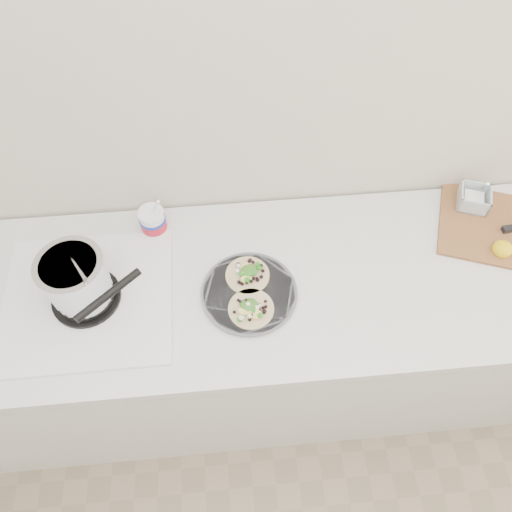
{
  "coord_description": "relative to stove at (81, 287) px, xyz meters",
  "views": [
    {
      "loc": [
        -0.02,
        0.61,
        2.24
      ],
      "look_at": [
        0.06,
        1.47,
        0.96
      ],
      "focal_mm": 35.0,
      "sensor_mm": 36.0,
      "label": 1
    }
  ],
  "objects": [
    {
      "name": "counter",
      "position": [
        0.46,
        0.03,
        -0.53
      ],
      "size": [
        2.44,
        0.66,
        0.9
      ],
      "color": "silver",
      "rests_on": "ground"
    },
    {
      "name": "stove",
      "position": [
        0.0,
        0.0,
        0.0
      ],
      "size": [
        0.51,
        0.47,
        0.25
      ],
      "rotation": [
        0.0,
        0.0,
        0.01
      ],
      "color": "silver",
      "rests_on": "counter"
    },
    {
      "name": "tub",
      "position": [
        0.2,
        0.25,
        -0.02
      ],
      "size": [
        0.09,
        0.09,
        0.2
      ],
      "rotation": [
        0.0,
        0.0,
        -0.02
      ],
      "color": "white",
      "rests_on": "counter"
    },
    {
      "name": "cutboard",
      "position": [
        1.38,
        0.15,
        -0.06
      ],
      "size": [
        0.54,
        0.46,
        0.07
      ],
      "rotation": [
        0.0,
        0.0,
        -0.35
      ],
      "color": "brown",
      "rests_on": "counter"
    },
    {
      "name": "taco_plate",
      "position": [
        0.49,
        -0.02,
        -0.06
      ],
      "size": [
        0.3,
        0.3,
        0.04
      ],
      "rotation": [
        0.0,
        0.0,
        -0.26
      ],
      "color": "#57585E",
      "rests_on": "counter"
    }
  ]
}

